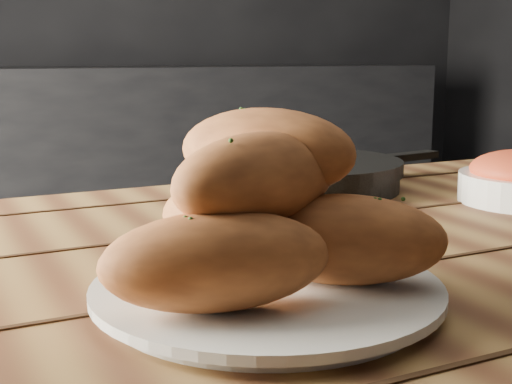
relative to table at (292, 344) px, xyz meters
name	(u,v)px	position (x,y,z in m)	size (l,w,h in m)	color
counter	(140,169)	(0.58, 2.41, -0.19)	(2.80, 0.60, 0.90)	black
table	(292,344)	(0.00, 0.00, 0.00)	(1.38, 0.83, 0.75)	olive
plate	(267,293)	(-0.10, -0.14, 0.12)	(0.29, 0.29, 0.02)	silver
bread_rolls	(263,211)	(-0.10, -0.14, 0.19)	(0.30, 0.25, 0.14)	#C66E37
skillet	(304,174)	(0.18, 0.29, 0.13)	(0.43, 0.30, 0.05)	black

